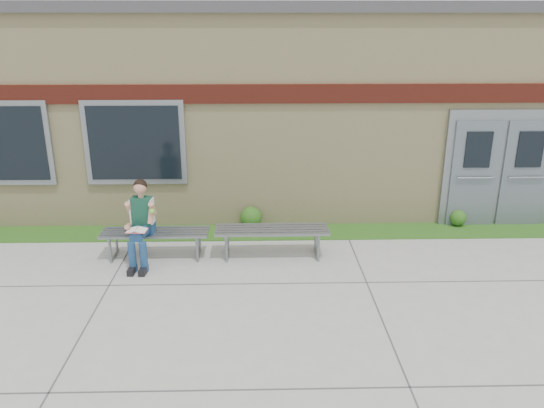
{
  "coord_description": "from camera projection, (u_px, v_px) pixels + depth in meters",
  "views": [
    {
      "loc": [
        -0.66,
        -6.87,
        3.87
      ],
      "look_at": [
        -0.45,
        1.7,
        0.9
      ],
      "focal_mm": 35.0,
      "sensor_mm": 36.0,
      "label": 1
    }
  ],
  "objects": [
    {
      "name": "grass_strip",
      "position": [
        294.0,
        232.0,
        10.23
      ],
      "size": [
        16.0,
        0.8,
        0.02
      ],
      "primitive_type": "cube",
      "color": "#284A13",
      "rests_on": "ground"
    },
    {
      "name": "bench_left",
      "position": [
        155.0,
        237.0,
        9.06
      ],
      "size": [
        1.82,
        0.51,
        0.47
      ],
      "rotation": [
        0.0,
        0.0,
        0.0
      ],
      "color": "slate",
      "rests_on": "ground"
    },
    {
      "name": "ground",
      "position": [
        306.0,
        299.0,
        7.77
      ],
      "size": [
        80.0,
        80.0,
        0.0
      ],
      "primitive_type": "plane",
      "color": "#9E9E99",
      "rests_on": "ground"
    },
    {
      "name": "girl",
      "position": [
        141.0,
        221.0,
        8.73
      ],
      "size": [
        0.51,
        0.86,
        1.42
      ],
      "rotation": [
        0.0,
        0.0,
        -0.07
      ],
      "color": "navy",
      "rests_on": "ground"
    },
    {
      "name": "bench_right",
      "position": [
        272.0,
        235.0,
        9.1
      ],
      "size": [
        1.94,
        0.55,
        0.5
      ],
      "rotation": [
        0.0,
        0.0,
        0.0
      ],
      "color": "slate",
      "rests_on": "ground"
    },
    {
      "name": "school_building",
      "position": [
        287.0,
        98.0,
        12.74
      ],
      "size": [
        16.2,
        6.22,
        4.2
      ],
      "color": "beige",
      "rests_on": "ground"
    },
    {
      "name": "shrub_east",
      "position": [
        458.0,
        218.0,
        10.48
      ],
      "size": [
        0.32,
        0.32,
        0.32
      ],
      "primitive_type": "sphere",
      "color": "#284A13",
      "rests_on": "grass_strip"
    },
    {
      "name": "shrub_mid",
      "position": [
        251.0,
        217.0,
        10.37
      ],
      "size": [
        0.42,
        0.42,
        0.42
      ],
      "primitive_type": "sphere",
      "color": "#284A13",
      "rests_on": "grass_strip"
    }
  ]
}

